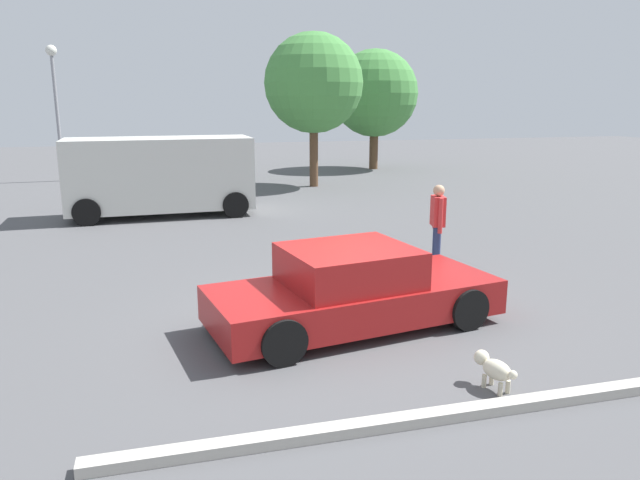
{
  "coord_description": "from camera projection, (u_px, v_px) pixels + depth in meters",
  "views": [
    {
      "loc": [
        -2.55,
        -8.46,
        3.38
      ],
      "look_at": [
        0.2,
        1.76,
        0.9
      ],
      "focal_mm": 33.68,
      "sensor_mm": 36.0,
      "label": 1
    }
  ],
  "objects": [
    {
      "name": "ground_plane",
      "position": [
        337.0,
        322.0,
        9.37
      ],
      "size": [
        80.0,
        80.0,
        0.0
      ],
      "primitive_type": "plane",
      "color": "#515154"
    },
    {
      "name": "sedan_foreground",
      "position": [
        353.0,
        291.0,
        9.05
      ],
      "size": [
        4.61,
        2.47,
        1.25
      ],
      "rotation": [
        0.0,
        0.0,
        0.17
      ],
      "color": "maroon",
      "rests_on": "ground_plane"
    },
    {
      "name": "dog",
      "position": [
        494.0,
        368.0,
        7.14
      ],
      "size": [
        0.33,
        0.63,
        0.42
      ],
      "rotation": [
        0.0,
        0.0,
        1.85
      ],
      "color": "beige",
      "rests_on": "ground_plane"
    },
    {
      "name": "van_white",
      "position": [
        161.0,
        174.0,
        17.68
      ],
      "size": [
        5.35,
        2.27,
        2.3
      ],
      "rotation": [
        0.0,
        0.0,
        0.03
      ],
      "color": "silver",
      "rests_on": "ground_plane"
    },
    {
      "name": "pedestrian",
      "position": [
        438.0,
        218.0,
        12.26
      ],
      "size": [
        0.32,
        0.56,
        1.7
      ],
      "rotation": [
        0.0,
        0.0,
        2.91
      ],
      "color": "navy",
      "rests_on": "ground_plane"
    },
    {
      "name": "parking_curb",
      "position": [
        421.0,
        418.0,
        6.41
      ],
      "size": [
        6.92,
        0.2,
        0.12
      ],
      "primitive_type": "cube",
      "color": "#B7B2A8",
      "rests_on": "ground_plane"
    },
    {
      "name": "light_post_mid",
      "position": [
        55.0,
        88.0,
        24.72
      ],
      "size": [
        0.44,
        0.44,
        5.55
      ],
      "color": "gray",
      "rests_on": "ground_plane"
    },
    {
      "name": "tree_back_left",
      "position": [
        375.0,
        94.0,
        29.21
      ],
      "size": [
        4.2,
        4.2,
        5.78
      ],
      "color": "brown",
      "rests_on": "ground_plane"
    },
    {
      "name": "tree_back_center",
      "position": [
        314.0,
        83.0,
        23.09
      ],
      "size": [
        3.83,
        3.83,
        5.92
      ],
      "color": "brown",
      "rests_on": "ground_plane"
    }
  ]
}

